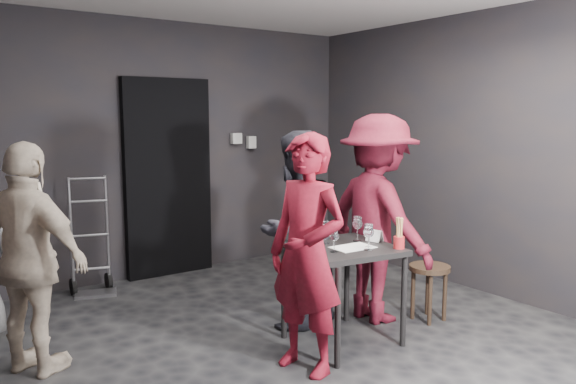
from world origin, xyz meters
TOP-DOWN VIEW (x-y plane):
  - floor at (0.00, 0.00)m, footprint 4.50×5.00m
  - wall_back at (0.00, 2.50)m, footprint 4.50×0.04m
  - wall_right at (2.25, 0.00)m, footprint 0.04×5.00m
  - doorway at (0.00, 2.44)m, footprint 0.95×0.10m
  - wallbox_upper at (0.85, 2.45)m, footprint 0.12×0.06m
  - wallbox_lower at (1.05, 2.45)m, footprint 0.10×0.06m
  - hand_truck at (-0.89, 2.24)m, footprint 0.38×0.33m
  - tasting_table at (0.32, -0.05)m, footprint 0.72×0.72m
  - stool at (1.21, -0.12)m, footprint 0.34×0.34m
  - server_red at (-0.18, -0.26)m, footprint 0.56×0.71m
  - woman_black at (0.25, 0.45)m, footprint 0.92×0.67m
  - man_maroon at (0.88, 0.16)m, footprint 0.63×1.30m
  - bystander_cream at (-1.70, 0.75)m, footprint 0.89×1.04m
  - tasting_mat at (0.33, -0.14)m, footprint 0.31×0.22m
  - wine_glass_a at (0.13, -0.16)m, footprint 0.09×0.09m
  - wine_glass_b at (0.10, 0.03)m, footprint 0.08×0.08m
  - wine_glass_c at (0.25, 0.08)m, footprint 0.09×0.09m
  - wine_glass_d at (0.37, -0.26)m, footprint 0.10×0.10m
  - wine_glass_e at (0.44, -0.20)m, footprint 0.08×0.08m
  - wine_glass_f at (0.50, 0.00)m, footprint 0.10×0.10m
  - wine_bottle at (0.01, -0.09)m, footprint 0.07×0.07m
  - breadstick_cup at (0.59, -0.35)m, footprint 0.08×0.08m
  - reserved_card at (0.59, -0.09)m, footprint 0.10×0.13m

SIDE VIEW (x-z plane):
  - floor at x=0.00m, z-range -0.01..0.01m
  - hand_truck at x=-0.89m, z-range -0.36..0.78m
  - stool at x=1.21m, z-range 0.14..0.61m
  - tasting_table at x=0.32m, z-range 0.28..1.03m
  - tasting_mat at x=0.33m, z-range 0.75..0.75m
  - reserved_card at x=0.59m, z-range 0.75..0.84m
  - bystander_cream at x=-1.70m, z-range 0.00..1.61m
  - wine_glass_e at x=0.44m, z-range 0.75..0.93m
  - wine_glass_a at x=0.13m, z-range 0.75..0.93m
  - wine_glass_c at x=0.25m, z-range 0.75..0.94m
  - woman_black at x=0.25m, z-range 0.00..1.70m
  - wine_glass_b at x=0.10m, z-range 0.75..0.95m
  - wine_glass_d at x=0.37m, z-range 0.75..0.96m
  - wine_glass_f at x=0.50m, z-range 0.75..0.96m
  - wine_bottle at x=0.01m, z-range 0.72..1.01m
  - breadstick_cup at x=0.59m, z-range 0.74..0.99m
  - server_red at x=-0.18m, z-range 0.00..1.73m
  - man_maroon at x=0.88m, z-range 0.00..1.99m
  - doorway at x=0.00m, z-range 0.00..2.10m
  - wall_back at x=0.00m, z-range 0.00..2.70m
  - wall_right at x=2.25m, z-range 0.00..2.70m
  - wallbox_lower at x=1.05m, z-range 1.33..1.47m
  - wallbox_upper at x=0.85m, z-range 1.39..1.51m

